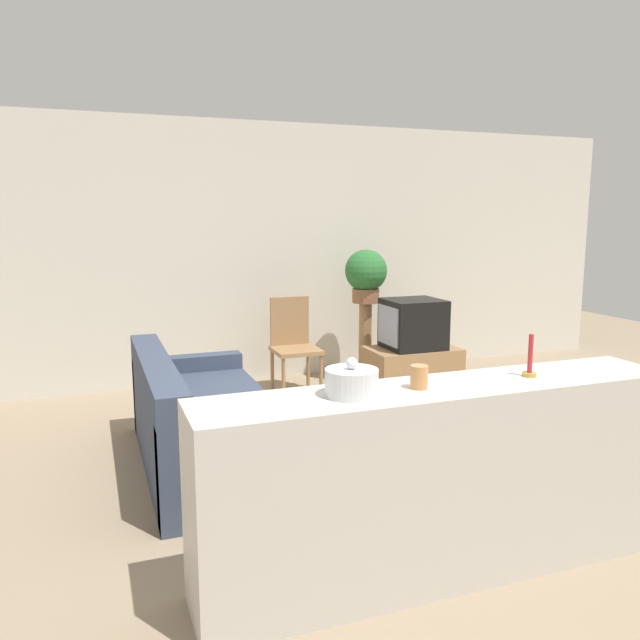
% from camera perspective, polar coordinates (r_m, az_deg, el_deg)
% --- Properties ---
extents(ground_plane, '(14.00, 14.00, 0.00)m').
position_cam_1_polar(ground_plane, '(3.78, 6.51, -17.95)').
color(ground_plane, gray).
extents(wall_back, '(9.00, 0.06, 2.70)m').
position_cam_1_polar(wall_back, '(6.61, -6.91, 6.05)').
color(wall_back, beige).
rests_on(wall_back, ground_plane).
extents(couch, '(0.88, 1.90, 0.79)m').
position_cam_1_polar(couch, '(4.49, -10.65, -9.48)').
color(couch, '#384256').
rests_on(couch, ground_plane).
extents(tv_stand, '(0.89, 0.55, 0.44)m').
position_cam_1_polar(tv_stand, '(6.33, 8.41, -4.49)').
color(tv_stand, '#9E754C').
rests_on(tv_stand, ground_plane).
extents(television, '(0.55, 0.50, 0.49)m').
position_cam_1_polar(television, '(6.23, 8.46, -0.35)').
color(television, black).
rests_on(television, tv_stand).
extents(wooden_chair, '(0.44, 0.44, 0.95)m').
position_cam_1_polar(wooden_chair, '(6.16, -2.44, -1.94)').
color(wooden_chair, '#9E754C').
rests_on(wooden_chair, ground_plane).
extents(plant_stand, '(0.13, 0.13, 0.85)m').
position_cam_1_polar(plant_stand, '(6.57, 4.14, -2.07)').
color(plant_stand, '#9E754C').
rests_on(plant_stand, ground_plane).
extents(potted_plant, '(0.44, 0.44, 0.55)m').
position_cam_1_polar(potted_plant, '(6.47, 4.22, 4.25)').
color(potted_plant, '#8E5B3D').
rests_on(potted_plant, plant_stand).
extents(foreground_counter, '(2.43, 0.44, 0.95)m').
position_cam_1_polar(foreground_counter, '(3.17, 11.07, -14.21)').
color(foreground_counter, beige).
rests_on(foreground_counter, ground_plane).
extents(decorative_bowl, '(0.24, 0.24, 0.17)m').
position_cam_1_polar(decorative_bowl, '(2.78, 2.90, -5.69)').
color(decorative_bowl, silver).
rests_on(decorative_bowl, foreground_counter).
extents(candle_jar, '(0.08, 0.08, 0.11)m').
position_cam_1_polar(candle_jar, '(2.93, 9.04, -5.17)').
color(candle_jar, '#C6844C').
rests_on(candle_jar, foreground_counter).
extents(candlestick, '(0.07, 0.07, 0.21)m').
position_cam_1_polar(candlestick, '(3.27, 18.64, -3.77)').
color(candlestick, '#B7933D').
rests_on(candlestick, foreground_counter).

